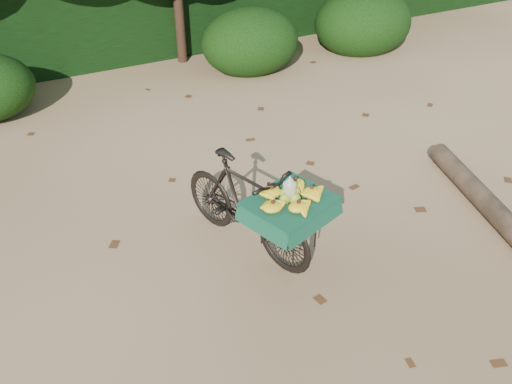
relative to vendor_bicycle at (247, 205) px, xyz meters
name	(u,v)px	position (x,y,z in m)	size (l,w,h in m)	color
ground	(297,215)	(0.78, 0.25, -0.56)	(80.00, 80.00, 0.00)	tan
vendor_bicycle	(247,205)	(0.00, 0.00, 0.00)	(1.21, 1.93, 1.09)	black
hedge_backdrop	(135,2)	(0.78, 6.55, 0.34)	(26.00, 1.80, 1.80)	black
bush_clumps	(199,54)	(1.28, 4.55, -0.11)	(8.80, 1.70, 0.90)	black
leaf_litter	(272,187)	(0.78, 0.90, -0.55)	(7.00, 7.30, 0.01)	#482913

